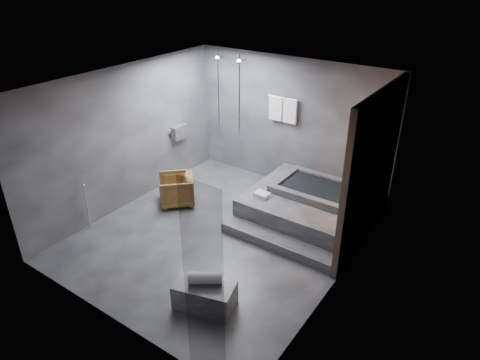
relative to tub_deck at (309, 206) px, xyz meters
The scene contains 7 objects.
room 2.02m from the tub_deck, 118.47° to the right, with size 5.00×5.04×2.82m.
tub_deck is the anchor object (origin of this frame).
tub_step 1.19m from the tub_deck, 90.00° to the right, with size 2.20×0.36×0.18m, color #2F2F32.
concrete_bench 3.01m from the tub_deck, 92.97° to the right, with size 0.86×0.47×0.39m, color #323335.
driftwood_chair 2.69m from the tub_deck, 157.28° to the right, with size 0.67×0.69×0.63m, color #422A10.
rolled_towel 2.99m from the tub_deck, 93.20° to the right, with size 0.17×0.17×0.48m, color white.
deck_towel 0.96m from the tub_deck, 142.56° to the right, with size 0.28×0.20×0.07m, color silver.
Camera 1 is at (3.99, -5.14, 4.51)m, focal length 32.00 mm.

